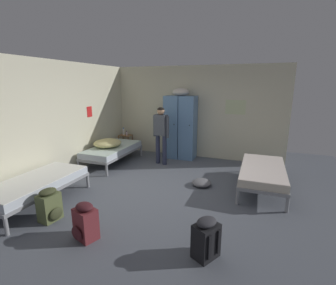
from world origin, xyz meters
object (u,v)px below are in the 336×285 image
at_px(bedding_heap, 108,143).
at_px(water_bottle, 123,131).
at_px(person_traveler, 161,130).
at_px(backpack_black, 205,238).
at_px(bed_left_front, 36,184).
at_px(bed_right, 263,172).
at_px(shelf_unit, 126,142).
at_px(lotion_bottle, 127,133).
at_px(bed_left_rear, 113,150).
at_px(backpack_maroon, 85,222).
at_px(clothes_pile_grey, 202,183).
at_px(locker_bank, 180,126).
at_px(backpack_olive, 50,205).

relative_size(bedding_heap, water_bottle, 3.36).
relative_size(person_traveler, backpack_black, 2.87).
bearing_deg(bed_left_front, bed_right, 29.10).
relative_size(shelf_unit, lotion_bottle, 3.84).
xyz_separation_m(bed_left_rear, person_traveler, (1.30, 0.42, 0.57)).
height_order(bed_left_front, backpack_maroon, backpack_maroon).
bearing_deg(bedding_heap, person_traveler, 19.94).
distance_m(bedding_heap, clothes_pile_grey, 2.90).
relative_size(bed_left_front, person_traveler, 1.20).
bearing_deg(clothes_pile_grey, bed_right, 13.97).
bearing_deg(locker_bank, backpack_olive, -102.51).
height_order(locker_bank, person_traveler, locker_bank).
distance_m(locker_bank, bedding_heap, 2.16).
bearing_deg(person_traveler, locker_bank, 68.15).
xyz_separation_m(bed_left_rear, bedding_heap, (-0.10, -0.08, 0.21)).
distance_m(backpack_olive, clothes_pile_grey, 3.02).
xyz_separation_m(bed_right, lotion_bottle, (-4.12, 1.46, 0.25)).
distance_m(locker_bank, bed_left_front, 4.11).
distance_m(water_bottle, backpack_black, 5.42).
bearing_deg(person_traveler, bed_left_rear, -161.88).
bearing_deg(bed_right, person_traveler, 163.60).
relative_size(person_traveler, backpack_olive, 2.87).
distance_m(backpack_black, backpack_olive, 2.56).
bearing_deg(backpack_maroon, backpack_black, 7.95).
bearing_deg(bed_left_front, backpack_maroon, -19.91).
bearing_deg(bed_left_rear, person_traveler, 18.12).
bearing_deg(water_bottle, bed_left_front, -84.92).
xyz_separation_m(shelf_unit, person_traveler, (1.55, -0.73, 0.61)).
xyz_separation_m(water_bottle, backpack_black, (3.58, -4.04, -0.42)).
bearing_deg(bed_right, backpack_maroon, -130.73).
distance_m(bed_left_front, clothes_pile_grey, 3.31).
bearing_deg(lotion_bottle, bed_right, -19.55).
relative_size(locker_bank, bedding_heap, 2.65).
height_order(bed_left_front, lotion_bottle, lotion_bottle).
xyz_separation_m(shelf_unit, bedding_heap, (0.15, -1.23, 0.25)).
bearing_deg(bed_right, water_bottle, 160.37).
height_order(bed_left_rear, backpack_olive, backpack_olive).
distance_m(locker_bank, lotion_bottle, 1.82).
bearing_deg(water_bottle, backpack_olive, -75.87).
bearing_deg(person_traveler, backpack_black, -59.31).
distance_m(shelf_unit, person_traveler, 1.81).
height_order(locker_bank, backpack_maroon, locker_bank).
bearing_deg(lotion_bottle, bed_left_front, -87.18).
xyz_separation_m(lotion_bottle, backpack_black, (3.43, -3.98, -0.38)).
height_order(bed_left_rear, person_traveler, person_traveler).
height_order(bedding_heap, backpack_olive, bedding_heap).
distance_m(bed_left_front, lotion_bottle, 3.67).
bearing_deg(lotion_bottle, backpack_olive, -77.69).
xyz_separation_m(shelf_unit, backpack_black, (3.50, -4.02, -0.09)).
bearing_deg(water_bottle, locker_bank, 0.72).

